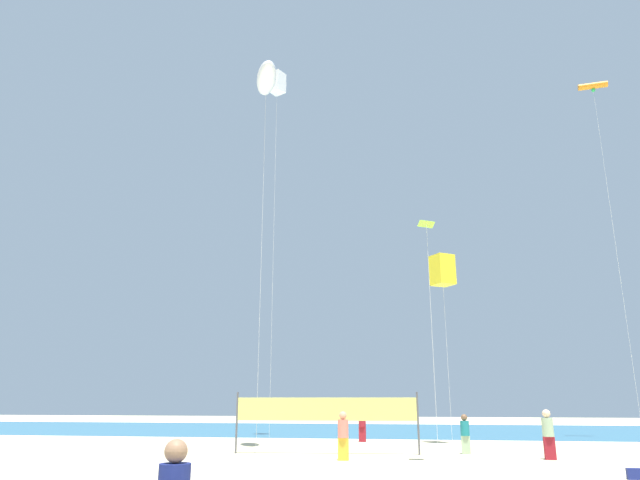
# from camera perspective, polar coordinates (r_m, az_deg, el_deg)

# --- Properties ---
(ocean_band) EXTENTS (120.00, 20.00, 0.01)m
(ocean_band) POSITION_cam_1_polar(r_m,az_deg,el_deg) (43.35, 6.66, -18.25)
(ocean_band) COLOR teal
(ocean_band) RESTS_ON ground
(beachgoer_sage_shirt) EXTENTS (0.40, 0.40, 1.75)m
(beachgoer_sage_shirt) POSITION_cam_1_polar(r_m,az_deg,el_deg) (23.62, 21.75, -17.38)
(beachgoer_sage_shirt) COLOR maroon
(beachgoer_sage_shirt) RESTS_ON ground
(beachgoer_maroon_shirt) EXTENTS (0.37, 0.37, 1.63)m
(beachgoer_maroon_shirt) POSITION_cam_1_polar(r_m,az_deg,el_deg) (31.19, 4.22, -17.80)
(beachgoer_maroon_shirt) COLOR maroon
(beachgoer_maroon_shirt) RESTS_ON ground
(beachgoer_teal_shirt) EXTENTS (0.35, 0.35, 1.53)m
(beachgoer_teal_shirt) POSITION_cam_1_polar(r_m,az_deg,el_deg) (25.01, 14.24, -18.08)
(beachgoer_teal_shirt) COLOR #99B28C
(beachgoer_teal_shirt) RESTS_ON ground
(beachgoer_coral_shirt) EXTENTS (0.39, 0.39, 1.69)m
(beachgoer_coral_shirt) POSITION_cam_1_polar(r_m,az_deg,el_deg) (21.88, 2.32, -18.72)
(beachgoer_coral_shirt) COLOR gold
(beachgoer_coral_shirt) RESTS_ON ground
(volleyball_net) EXTENTS (7.42, 0.55, 2.40)m
(volleyball_net) POSITION_cam_1_polar(r_m,az_deg,el_deg) (24.26, 0.61, -16.71)
(volleyball_net) COLOR #4C4C51
(volleyball_net) RESTS_ON ground
(beach_handbag) EXTENTS (0.37, 0.18, 0.29)m
(beach_handbag) POSITION_cam_1_polar(r_m,az_deg,el_deg) (18.93, 28.79, -19.73)
(beach_handbag) COLOR navy
(beach_handbag) RESTS_ON ground
(kite_yellow_box) EXTENTS (1.35, 1.35, 9.27)m
(kite_yellow_box) POSITION_cam_1_polar(r_m,az_deg,el_deg) (30.07, 12.07, -2.97)
(kite_yellow_box) COLOR silver
(kite_yellow_box) RESTS_ON ground
(kite_lime_diamond) EXTENTS (0.78, 0.79, 8.49)m
(kite_lime_diamond) POSITION_cam_1_polar(r_m,az_deg,el_deg) (21.34, 10.56, 1.43)
(kite_lime_diamond) COLOR silver
(kite_lime_diamond) RESTS_ON ground
(kite_white_inflatable) EXTENTS (1.78, 2.83, 17.92)m
(kite_white_inflatable) POSITION_cam_1_polar(r_m,az_deg,el_deg) (29.12, -5.36, 15.70)
(kite_white_inflatable) COLOR silver
(kite_white_inflatable) RESTS_ON ground
(kite_orange_tube) EXTENTS (1.65, 0.57, 20.49)m
(kite_orange_tube) POSITION_cam_1_polar(r_m,az_deg,el_deg) (39.21, 25.52, 13.50)
(kite_orange_tube) COLOR silver
(kite_orange_tube) RESTS_ON ground
(kite_white_box) EXTENTS (1.10, 1.10, 22.18)m
(kite_white_box) POSITION_cam_1_polar(r_m,az_deg,el_deg) (37.85, -4.29, 15.27)
(kite_white_box) COLOR silver
(kite_white_box) RESTS_ON ground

